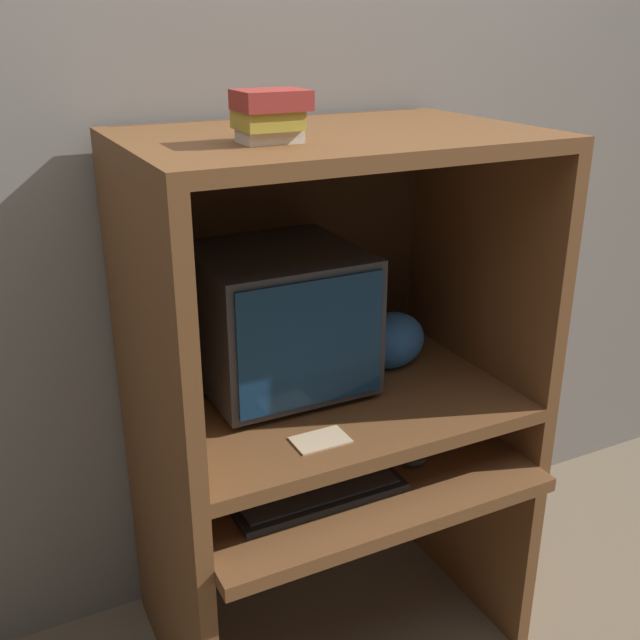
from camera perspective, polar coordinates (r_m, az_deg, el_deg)
name	(u,v)px	position (r m, az deg, el deg)	size (l,w,h in m)	color
wall_back	(268,171)	(2.14, -4.01, 11.28)	(6.00, 0.06, 2.60)	gray
desk_base	(339,528)	(2.15, 1.44, -15.58)	(0.97, 0.72, 0.61)	brown
desk_monitor_shelf	(330,405)	(1.99, 0.79, -6.50)	(0.97, 0.66, 0.17)	brown
hutch_upper	(325,226)	(1.85, 0.35, 7.18)	(0.97, 0.66, 0.67)	brown
crt_monitor	(278,318)	(1.94, -3.18, 0.14)	(0.41, 0.40, 0.37)	#333338
keyboard	(317,492)	(1.86, -0.24, -13.00)	(0.43, 0.16, 0.03)	black
mouse	(415,460)	(1.99, 7.23, -10.54)	(0.07, 0.05, 0.03)	#28282B
snack_bag	(391,340)	(2.10, 5.46, -1.55)	(0.20, 0.15, 0.16)	#336BB7
book_stack	(269,114)	(1.59, -3.87, 15.37)	(0.14, 0.12, 0.11)	beige
paper_card	(320,440)	(1.76, 0.03, -9.12)	(0.13, 0.08, 0.00)	#CCB28C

